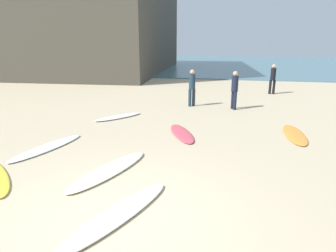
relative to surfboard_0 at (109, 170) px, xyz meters
name	(u,v)px	position (x,y,z in m)	size (l,w,h in m)	color
ground_plane	(108,220)	(0.71, -1.73, -0.04)	(120.00, 120.00, 0.00)	#C6B28E
ocean_water	(217,62)	(0.71, 37.28, 0.00)	(120.00, 40.00, 0.08)	slate
coastal_headland	(18,16)	(-19.13, 22.29, 5.35)	(30.53, 20.54, 10.79)	#474238
surfboard_0	(109,170)	(0.00, 0.00, 0.00)	(0.59, 2.50, 0.09)	#ECEACA
surfboard_1	(118,117)	(-1.57, 4.57, 0.00)	(0.49, 2.01, 0.09)	white
surfboard_2	(118,214)	(0.83, -1.59, 0.00)	(0.50, 2.55, 0.09)	silver
surfboard_3	(182,133)	(1.15, 3.02, 0.00)	(0.55, 2.02, 0.08)	#D84D5D
surfboard_4	(47,147)	(-2.23, 1.03, -0.01)	(0.53, 2.43, 0.07)	silver
surfboard_6	(295,134)	(4.59, 3.63, -0.01)	(0.60, 2.17, 0.07)	orange
beachgoer_near	(235,88)	(2.76, 7.01, 0.86)	(0.38, 0.38, 1.63)	#191E33
beachgoer_mid	(273,78)	(4.89, 11.41, 0.86)	(0.34, 0.30, 1.63)	black
beachgoer_far	(192,86)	(0.91, 7.28, 0.86)	(0.39, 0.39, 1.64)	#1E3342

